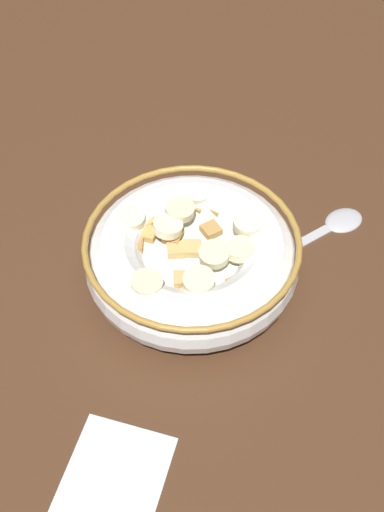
# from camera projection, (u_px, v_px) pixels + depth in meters

# --- Properties ---
(ground_plane) EXTENTS (1.22, 1.22, 0.02)m
(ground_plane) POSITION_uv_depth(u_px,v_px,m) (192.00, 282.00, 0.60)
(ground_plane) COLOR #472B19
(cereal_bowl) EXTENTS (0.20, 0.20, 0.06)m
(cereal_bowl) POSITION_uv_depth(u_px,v_px,m) (192.00, 256.00, 0.56)
(cereal_bowl) COLOR white
(cereal_bowl) RESTS_ON ground_plane
(spoon) EXTENTS (0.16, 0.07, 0.01)m
(spoon) POSITION_uv_depth(u_px,v_px,m) (328.00, 227.00, 0.62)
(spoon) COLOR #B7B7BC
(spoon) RESTS_ON ground_plane
(folded_napkin) EXTENTS (0.15, 0.12, 0.00)m
(folded_napkin) POSITION_uv_depth(u_px,v_px,m) (105.00, 503.00, 0.45)
(folded_napkin) COLOR silver
(folded_napkin) RESTS_ON ground_plane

